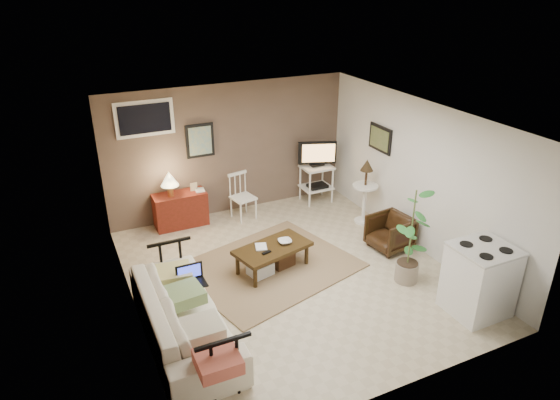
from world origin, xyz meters
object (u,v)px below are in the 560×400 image
potted_plant (411,233)px  spindle_chair (243,198)px  tv_stand (317,170)px  stove (480,280)px  coffee_table (272,256)px  red_console (179,207)px  armchair (390,231)px  side_table (366,184)px  sofa (183,308)px

potted_plant → spindle_chair: bearing=115.5°
tv_stand → stove: bearing=-86.9°
coffee_table → tv_stand: tv_stand is taller
coffee_table → stove: 2.90m
red_console → armchair: bearing=-38.0°
red_console → potted_plant: (2.52, -3.12, 0.42)m
spindle_chair → tv_stand: size_ratio=0.69×
side_table → armchair: (-0.15, -0.97, -0.43)m
spindle_chair → potted_plant: bearing=-64.5°
coffee_table → side_table: 2.34m
spindle_chair → stove: 4.29m
sofa → potted_plant: 3.28m
armchair → stove: 1.85m
tv_stand → potted_plant: 3.01m
red_console → spindle_chair: size_ratio=1.25×
spindle_chair → side_table: size_ratio=0.71×
red_console → side_table: (3.02, -1.27, 0.37)m
coffee_table → tv_stand: size_ratio=1.02×
red_console → side_table: 3.30m
coffee_table → spindle_chair: 1.88m
sofa → potted_plant: size_ratio=1.55×
spindle_chair → side_table: bearing=-29.9°
potted_plant → armchair: bearing=68.6°
tv_stand → potted_plant: potted_plant is taller
sofa → spindle_chair: (1.86, 2.79, -0.05)m
sofa → potted_plant: (3.26, -0.15, 0.34)m
tv_stand → armchair: size_ratio=1.96×
spindle_chair → stove: bearing=-65.5°
spindle_chair → tv_stand: 1.59m
armchair → stove: stove is taller
tv_stand → potted_plant: bearing=-93.1°
coffee_table → side_table: side_table is taller
red_console → spindle_chair: red_console is taller
armchair → coffee_table: bearing=-102.7°
side_table → spindle_chair: bearing=150.1°
tv_stand → coffee_table: bearing=-133.5°
stove → sofa: bearing=162.9°
red_console → stove: size_ratio=1.08×
sofa → red_console: (0.74, 2.97, -0.08)m
coffee_table → spindle_chair: (0.26, 1.85, 0.16)m
armchair → stove: (0.03, -1.85, 0.17)m
side_table → armchair: 1.07m
potted_plant → sofa: bearing=177.3°
red_console → side_table: side_table is taller
coffee_table → side_table: (2.15, 0.76, 0.50)m
coffee_table → armchair: 2.01m
spindle_chair → tv_stand: (1.57, 0.06, 0.25)m
red_console → potted_plant: potted_plant is taller
sofa → potted_plant: bearing=-92.7°
tv_stand → red_console: bearing=177.5°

